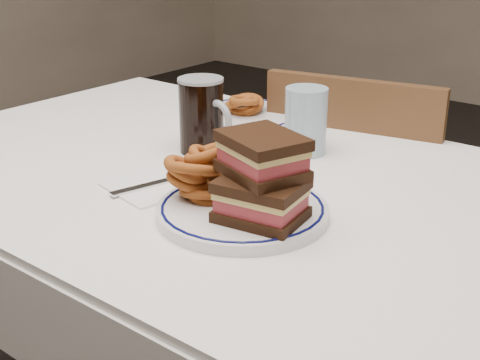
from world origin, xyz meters
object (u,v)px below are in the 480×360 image
Objects in this scene: far_plate at (244,116)px; beer_mug at (202,115)px; chair_far at (358,225)px; main_plate at (242,211)px; reuben_sandwich at (262,178)px.

beer_mug is at bearing -72.39° from far_plate.
beer_mug is at bearing -107.62° from chair_far.
chair_far is 0.69m from main_plate.
chair_far is 3.32× the size of far_plate.
main_plate is at bearing -51.89° from far_plate.
beer_mug is at bearing 142.88° from main_plate.
reuben_sandwich is 1.03× the size of beer_mug.
main_plate is at bearing -78.99° from chair_far.
main_plate is (0.12, -0.61, 0.29)m from chair_far.
beer_mug is (-0.13, -0.42, 0.36)m from chair_far.
beer_mug is at bearing 145.73° from reuben_sandwich.
reuben_sandwich is at bearing -34.27° from beer_mug.
chair_far reaches higher than far_plate.
chair_far is 5.83× the size of beer_mug.
reuben_sandwich is (0.05, -0.01, 0.07)m from main_plate.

